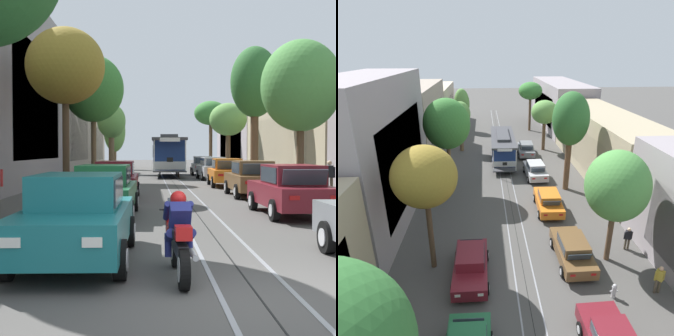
% 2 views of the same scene
% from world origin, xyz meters
% --- Properties ---
extents(ground_plane, '(160.00, 160.00, 0.00)m').
position_xyz_m(ground_plane, '(0.00, 24.76, 0.00)').
color(ground_plane, '#4C4947').
extents(trolley_track_rails, '(1.14, 69.90, 0.01)m').
position_xyz_m(trolley_track_rails, '(0.00, 28.95, 0.00)').
color(trolley_track_rails, gray).
rests_on(trolley_track_rails, ground).
extents(building_facade_left, '(5.32, 61.60, 10.33)m').
position_xyz_m(building_facade_left, '(-10.01, 28.96, 4.09)').
color(building_facade_left, tan).
rests_on(building_facade_left, ground).
extents(building_facade_right, '(5.91, 61.60, 7.19)m').
position_xyz_m(building_facade_right, '(10.47, 29.30, 3.34)').
color(building_facade_right, gray).
rests_on(building_facade_right, ground).
extents(parked_car_maroon_mid_left, '(2.01, 4.37, 1.58)m').
position_xyz_m(parked_car_maroon_mid_left, '(-2.96, 14.07, 0.80)').
color(parked_car_maroon_mid_left, maroon).
rests_on(parked_car_maroon_mid_left, ground).
extents(parked_car_brown_mid_right, '(2.01, 4.37, 1.58)m').
position_xyz_m(parked_car_brown_mid_right, '(3.00, 14.94, 0.80)').
color(parked_car_brown_mid_right, brown).
rests_on(parked_car_brown_mid_right, ground).
extents(parked_car_orange_fourth_right, '(2.11, 4.41, 1.58)m').
position_xyz_m(parked_car_orange_fourth_right, '(2.86, 21.13, 0.80)').
color(parked_car_orange_fourth_right, orange).
rests_on(parked_car_orange_fourth_right, ground).
extents(parked_car_silver_fifth_right, '(2.10, 4.41, 1.58)m').
position_xyz_m(parked_car_silver_fifth_right, '(2.91, 27.71, 0.80)').
color(parked_car_silver_fifth_right, '#B7B7BC').
rests_on(parked_car_silver_fifth_right, ground).
extents(parked_car_grey_sixth_right, '(2.14, 4.42, 1.58)m').
position_xyz_m(parked_car_grey_sixth_right, '(2.92, 34.50, 0.80)').
color(parked_car_grey_sixth_right, slate).
rests_on(parked_car_grey_sixth_right, ground).
extents(street_tree_kerb_left_second, '(3.42, 3.31, 7.37)m').
position_xyz_m(street_tree_kerb_left_second, '(-5.16, 15.06, 5.67)').
color(street_tree_kerb_left_second, '#4C3826').
rests_on(street_tree_kerb_left_second, ground).
extents(street_tree_kerb_left_mid, '(3.94, 3.44, 8.22)m').
position_xyz_m(street_tree_kerb_left_mid, '(-5.16, 25.49, 6.02)').
color(street_tree_kerb_left_mid, brown).
rests_on(street_tree_kerb_left_mid, ground).
extents(street_tree_kerb_left_fourth, '(2.51, 2.07, 6.18)m').
position_xyz_m(street_tree_kerb_left_fourth, '(-4.91, 36.80, 4.51)').
color(street_tree_kerb_left_fourth, brown).
rests_on(street_tree_kerb_left_fourth, ground).
extents(street_tree_kerb_left_far, '(2.38, 2.08, 6.48)m').
position_xyz_m(street_tree_kerb_left_far, '(-5.39, 47.37, 4.15)').
color(street_tree_kerb_left_far, brown).
rests_on(street_tree_kerb_left_far, ground).
extents(street_tree_kerb_right_second, '(3.50, 3.59, 6.90)m').
position_xyz_m(street_tree_kerb_right_second, '(5.15, 14.93, 4.86)').
color(street_tree_kerb_right_second, brown).
rests_on(street_tree_kerb_right_second, ground).
extents(street_tree_kerb_right_mid, '(3.13, 3.08, 8.73)m').
position_xyz_m(street_tree_kerb_right_mid, '(5.24, 24.83, 6.34)').
color(street_tree_kerb_right_mid, brown).
rests_on(street_tree_kerb_right_mid, ground).
extents(street_tree_kerb_right_fourth, '(3.31, 2.98, 6.25)m').
position_xyz_m(street_tree_kerb_right_fourth, '(5.40, 36.43, 4.74)').
color(street_tree_kerb_right_fourth, brown).
rests_on(street_tree_kerb_right_fourth, ground).
extents(street_tree_kerb_right_far, '(3.61, 3.43, 7.46)m').
position_xyz_m(street_tree_kerb_right_far, '(5.10, 46.40, 6.07)').
color(street_tree_kerb_right_far, brown).
rests_on(street_tree_kerb_right_far, ground).
extents(cable_car_trolley, '(2.74, 9.16, 3.28)m').
position_xyz_m(cable_car_trolley, '(-0.00, 32.78, 1.66)').
color(cable_car_trolley, navy).
rests_on(cable_car_trolley, ground).
extents(pedestrian_on_left_pavement, '(0.55, 0.42, 1.66)m').
position_xyz_m(pedestrian_on_left_pavement, '(6.71, 12.12, 0.94)').
color(pedestrian_on_left_pavement, '#4C4233').
rests_on(pedestrian_on_left_pavement, ground).
extents(pedestrian_crossing_far, '(0.55, 0.33, 1.57)m').
position_xyz_m(pedestrian_crossing_far, '(6.78, 15.77, 0.88)').
color(pedestrian_crossing_far, '#4C4233').
rests_on(pedestrian_crossing_far, ground).
extents(fire_hydrant, '(0.40, 0.22, 0.84)m').
position_xyz_m(fire_hydrant, '(4.33, 11.96, 0.42)').
color(fire_hydrant, '#B2B2B7').
rests_on(fire_hydrant, ground).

